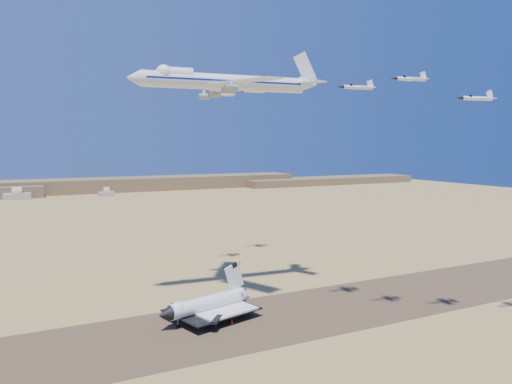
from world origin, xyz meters
name	(u,v)px	position (x,y,z in m)	size (l,w,h in m)	color
ground	(238,324)	(0.00, 0.00, 0.00)	(1200.00, 1200.00, 0.00)	tan
runway	(238,324)	(0.00, 0.00, 0.03)	(600.00, 50.00, 0.06)	brown
ridgeline	(118,186)	(65.32, 527.31, 7.63)	(960.00, 90.00, 18.00)	olive
hangars	(13,196)	(-64.00, 478.43, 4.83)	(200.50, 29.50, 30.00)	#A29E8F
shuttle	(207,305)	(-8.12, 10.03, 5.24)	(39.85, 30.90, 19.50)	white
carrier_747	(220,82)	(7.49, 33.22, 90.14)	(82.47, 63.64, 20.52)	white
crew_a	(232,323)	(-2.66, -0.23, 0.99)	(0.68, 0.44, 1.85)	#EB450D
crew_b	(235,319)	(0.27, 3.41, 0.84)	(0.76, 0.44, 1.57)	#EB450D
crew_c	(232,321)	(-1.76, 1.76, 1.02)	(1.13, 0.58, 1.92)	#EB450D
chase_jet_a	(357,87)	(45.10, -8.12, 85.78)	(15.53, 8.54, 3.88)	white
chase_jet_b	(410,79)	(52.83, -27.19, 87.16)	(13.91, 7.86, 3.50)	white
chase_jet_c	(476,98)	(71.83, -38.85, 80.36)	(15.27, 8.52, 3.82)	white
chase_jet_e	(222,95)	(27.31, 77.72, 89.80)	(14.71, 7.75, 3.67)	white
chase_jet_f	(253,91)	(52.94, 93.33, 94.07)	(16.14, 8.66, 4.02)	white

